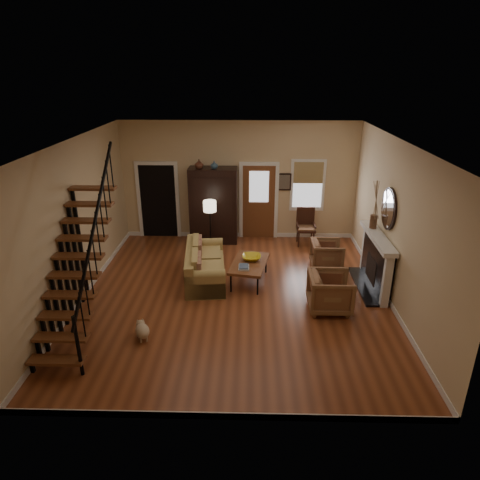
{
  "coord_description": "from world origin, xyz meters",
  "views": [
    {
      "loc": [
        0.32,
        -8.11,
        4.62
      ],
      "look_at": [
        0.1,
        0.4,
        1.15
      ],
      "focal_mm": 32.0,
      "sensor_mm": 36.0,
      "label": 1
    }
  ],
  "objects_px": {
    "sofa": "(205,264)",
    "floor_lamp": "(210,228)",
    "armchair_right": "(327,254)",
    "armchair_left": "(330,292)",
    "side_chair": "(306,227)",
    "armoire": "(214,206)",
    "coffee_table": "(249,272)"
  },
  "relations": [
    {
      "from": "coffee_table",
      "to": "floor_lamp",
      "type": "relative_size",
      "value": 0.88
    },
    {
      "from": "coffee_table",
      "to": "armchair_right",
      "type": "bearing_deg",
      "value": 23.06
    },
    {
      "from": "floor_lamp",
      "to": "side_chair",
      "type": "bearing_deg",
      "value": 14.85
    },
    {
      "from": "armchair_left",
      "to": "side_chair",
      "type": "distance_m",
      "value": 3.44
    },
    {
      "from": "coffee_table",
      "to": "armchair_left",
      "type": "bearing_deg",
      "value": -35.32
    },
    {
      "from": "sofa",
      "to": "side_chair",
      "type": "relative_size",
      "value": 1.96
    },
    {
      "from": "armchair_left",
      "to": "armoire",
      "type": "bearing_deg",
      "value": 36.78
    },
    {
      "from": "side_chair",
      "to": "armoire",
      "type": "bearing_deg",
      "value": 175.52
    },
    {
      "from": "sofa",
      "to": "coffee_table",
      "type": "distance_m",
      "value": 1.03
    },
    {
      "from": "armoire",
      "to": "armchair_left",
      "type": "relative_size",
      "value": 2.43
    },
    {
      "from": "floor_lamp",
      "to": "armchair_left",
      "type": "bearing_deg",
      "value": -45.92
    },
    {
      "from": "sofa",
      "to": "armchair_right",
      "type": "xyz_separation_m",
      "value": [
        2.91,
        0.69,
        -0.03
      ]
    },
    {
      "from": "armoire",
      "to": "floor_lamp",
      "type": "relative_size",
      "value": 1.45
    },
    {
      "from": "armchair_right",
      "to": "armoire",
      "type": "bearing_deg",
      "value": 61.36
    },
    {
      "from": "armchair_left",
      "to": "side_chair",
      "type": "xyz_separation_m",
      "value": [
        -0.1,
        3.43,
        0.12
      ]
    },
    {
      "from": "armoire",
      "to": "side_chair",
      "type": "height_order",
      "value": "armoire"
    },
    {
      "from": "sofa",
      "to": "coffee_table",
      "type": "bearing_deg",
      "value": -11.89
    },
    {
      "from": "sofa",
      "to": "armchair_right",
      "type": "height_order",
      "value": "sofa"
    },
    {
      "from": "armoire",
      "to": "floor_lamp",
      "type": "height_order",
      "value": "armoire"
    },
    {
      "from": "floor_lamp",
      "to": "armoire",
      "type": "bearing_deg",
      "value": 88.71
    },
    {
      "from": "armchair_left",
      "to": "armchair_right",
      "type": "bearing_deg",
      "value": -6.61
    },
    {
      "from": "sofa",
      "to": "coffee_table",
      "type": "relative_size",
      "value": 1.57
    },
    {
      "from": "coffee_table",
      "to": "armchair_right",
      "type": "relative_size",
      "value": 1.68
    },
    {
      "from": "coffee_table",
      "to": "armchair_right",
      "type": "xyz_separation_m",
      "value": [
        1.89,
        0.81,
        0.1
      ]
    },
    {
      "from": "armoire",
      "to": "side_chair",
      "type": "bearing_deg",
      "value": -4.48
    },
    {
      "from": "floor_lamp",
      "to": "sofa",
      "type": "bearing_deg",
      "value": -89.76
    },
    {
      "from": "side_chair",
      "to": "armchair_left",
      "type": "bearing_deg",
      "value": -88.39
    },
    {
      "from": "sofa",
      "to": "floor_lamp",
      "type": "bearing_deg",
      "value": 84.72
    },
    {
      "from": "armchair_left",
      "to": "floor_lamp",
      "type": "relative_size",
      "value": 0.6
    },
    {
      "from": "sofa",
      "to": "floor_lamp",
      "type": "height_order",
      "value": "floor_lamp"
    },
    {
      "from": "sofa",
      "to": "armchair_right",
      "type": "bearing_deg",
      "value": 7.85
    },
    {
      "from": "armoire",
      "to": "armchair_left",
      "type": "height_order",
      "value": "armoire"
    }
  ]
}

